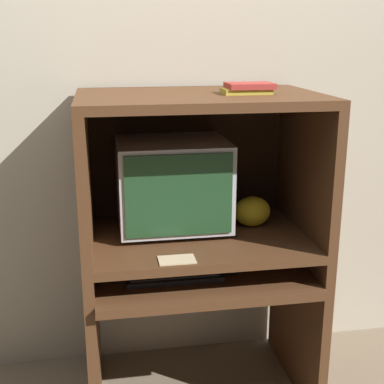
{
  "coord_description": "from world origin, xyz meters",
  "views": [
    {
      "loc": [
        -0.39,
        -1.74,
        1.56
      ],
      "look_at": [
        -0.03,
        0.32,
        0.94
      ],
      "focal_mm": 50.0,
      "sensor_mm": 36.0,
      "label": 1
    }
  ],
  "objects_px": {
    "mouse": "(232,271)",
    "snack_bag": "(252,211)",
    "crt_monitor": "(172,184)",
    "book_stack": "(248,88)",
    "keyboard": "(174,275)"
  },
  "relations": [
    {
      "from": "keyboard",
      "to": "book_stack",
      "type": "xyz_separation_m",
      "value": [
        0.31,
        0.08,
        0.73
      ]
    },
    {
      "from": "snack_bag",
      "to": "book_stack",
      "type": "xyz_separation_m",
      "value": [
        -0.06,
        -0.1,
        0.54
      ]
    },
    {
      "from": "keyboard",
      "to": "mouse",
      "type": "bearing_deg",
      "value": -0.35
    },
    {
      "from": "keyboard",
      "to": "snack_bag",
      "type": "relative_size",
      "value": 2.4
    },
    {
      "from": "keyboard",
      "to": "book_stack",
      "type": "relative_size",
      "value": 1.96
    },
    {
      "from": "keyboard",
      "to": "mouse",
      "type": "relative_size",
      "value": 6.72
    },
    {
      "from": "keyboard",
      "to": "mouse",
      "type": "xyz_separation_m",
      "value": [
        0.24,
        -0.0,
        0.0
      ]
    },
    {
      "from": "crt_monitor",
      "to": "mouse",
      "type": "height_order",
      "value": "crt_monitor"
    },
    {
      "from": "keyboard",
      "to": "snack_bag",
      "type": "xyz_separation_m",
      "value": [
        0.37,
        0.18,
        0.19
      ]
    },
    {
      "from": "snack_bag",
      "to": "book_stack",
      "type": "distance_m",
      "value": 0.55
    },
    {
      "from": "crt_monitor",
      "to": "book_stack",
      "type": "bearing_deg",
      "value": -25.53
    },
    {
      "from": "mouse",
      "to": "crt_monitor",
      "type": "bearing_deg",
      "value": 134.61
    },
    {
      "from": "mouse",
      "to": "snack_bag",
      "type": "relative_size",
      "value": 0.36
    },
    {
      "from": "crt_monitor",
      "to": "keyboard",
      "type": "relative_size",
      "value": 1.19
    },
    {
      "from": "book_stack",
      "to": "snack_bag",
      "type": "bearing_deg",
      "value": 58.21
    }
  ]
}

